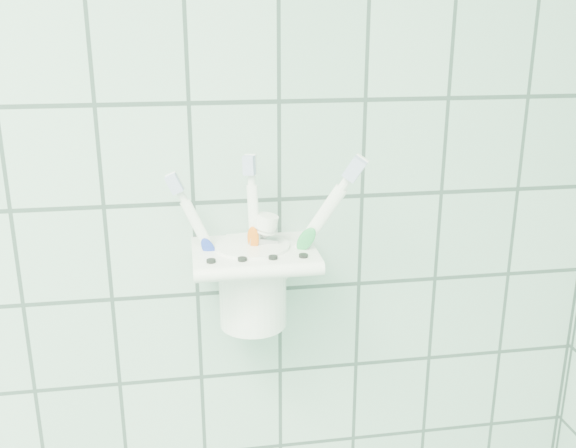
# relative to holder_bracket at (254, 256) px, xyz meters

# --- Properties ---
(holder_bracket) EXTENTS (0.14, 0.11, 0.04)m
(holder_bracket) POSITION_rel_holder_bracket_xyz_m (0.00, 0.00, 0.00)
(holder_bracket) COLOR white
(holder_bracket) RESTS_ON wall_back
(cup) EXTENTS (0.08, 0.08, 0.10)m
(cup) POSITION_rel_holder_bracket_xyz_m (-0.00, 0.00, -0.03)
(cup) COLOR white
(cup) RESTS_ON holder_bracket
(toothbrush_pink) EXTENTS (0.08, 0.02, 0.18)m
(toothbrush_pink) POSITION_rel_holder_bracket_xyz_m (-0.01, -0.00, 0.02)
(toothbrush_pink) COLOR white
(toothbrush_pink) RESTS_ON cup
(toothbrush_blue) EXTENTS (0.02, 0.03, 0.19)m
(toothbrush_blue) POSITION_rel_holder_bracket_xyz_m (0.00, -0.00, 0.02)
(toothbrush_blue) COLOR white
(toothbrush_blue) RESTS_ON cup
(toothbrush_orange) EXTENTS (0.10, 0.06, 0.22)m
(toothbrush_orange) POSITION_rel_holder_bracket_xyz_m (0.00, 0.02, 0.04)
(toothbrush_orange) COLOR white
(toothbrush_orange) RESTS_ON cup
(toothpaste_tube) EXTENTS (0.05, 0.03, 0.13)m
(toothpaste_tube) POSITION_rel_holder_bracket_xyz_m (-0.01, 0.01, -0.01)
(toothpaste_tube) COLOR silver
(toothpaste_tube) RESTS_ON cup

